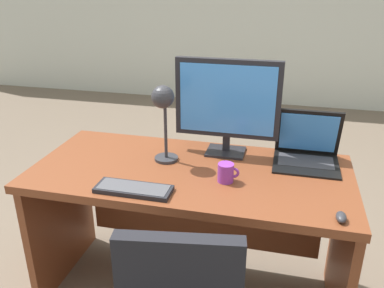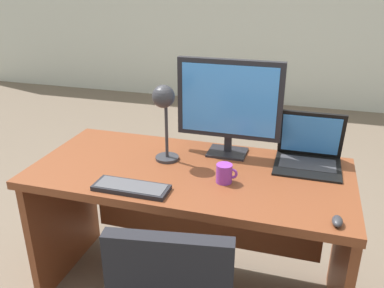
% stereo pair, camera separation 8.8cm
% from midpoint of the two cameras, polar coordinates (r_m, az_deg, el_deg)
% --- Properties ---
extents(ground, '(12.00, 12.00, 0.00)m').
position_cam_midpoint_polar(ground, '(3.61, 7.36, -4.09)').
color(ground, '#6B5B4C').
extents(desk, '(1.54, 0.72, 0.75)m').
position_cam_midpoint_polar(desk, '(2.10, 1.29, -8.39)').
color(desk, brown).
rests_on(desk, ground).
extents(monitor, '(0.53, 0.16, 0.50)m').
position_cam_midpoint_polar(monitor, '(2.05, 6.52, 5.89)').
color(monitor, black).
rests_on(monitor, desk).
extents(laptop, '(0.32, 0.28, 0.26)m').
position_cam_midpoint_polar(laptop, '(2.10, 17.42, -0.55)').
color(laptop, black).
rests_on(laptop, desk).
extents(keyboard, '(0.34, 0.12, 0.02)m').
position_cam_midpoint_polar(keyboard, '(1.79, -7.19, -6.15)').
color(keyboard, black).
rests_on(keyboard, desk).
extents(mouse, '(0.04, 0.07, 0.03)m').
position_cam_midpoint_polar(mouse, '(1.66, 21.34, -10.16)').
color(mouse, '#2D2D33').
rests_on(mouse, desk).
extents(desk_lamp, '(0.12, 0.14, 0.40)m').
position_cam_midpoint_polar(desk_lamp, '(1.94, -2.67, 5.28)').
color(desk_lamp, '#2D2D33').
rests_on(desk_lamp, desk).
extents(coffee_mug, '(0.10, 0.07, 0.09)m').
position_cam_midpoint_polar(coffee_mug, '(1.84, 6.01, -4.17)').
color(coffee_mug, purple).
rests_on(coffee_mug, desk).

